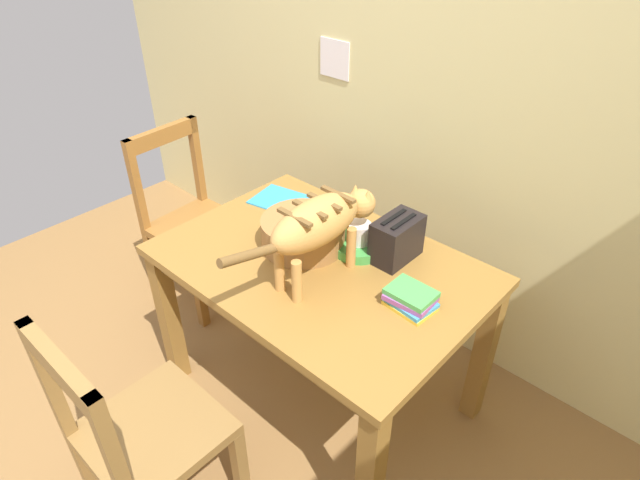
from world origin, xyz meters
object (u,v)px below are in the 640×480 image
(toaster, at_px, (397,239))
(wooden_chair_near, at_px, (193,221))
(book_stack, at_px, (411,299))
(wicker_basket, at_px, (303,232))
(dining_table, at_px, (320,281))
(coffee_mug, at_px, (360,233))
(saucer_bowl, at_px, (359,246))
(cat, at_px, (320,223))
(magazine, at_px, (286,202))
(wooden_chair_far, at_px, (141,435))

(toaster, distance_m, wooden_chair_near, 1.24)
(book_stack, xyz_separation_m, wicker_basket, (-0.52, 0.02, 0.03))
(dining_table, xyz_separation_m, wooden_chair_near, (-0.99, 0.09, -0.19))
(dining_table, height_order, wooden_chair_near, wooden_chair_near)
(coffee_mug, distance_m, wicker_basket, 0.22)
(dining_table, xyz_separation_m, toaster, (0.19, 0.21, 0.18))
(wicker_basket, bearing_deg, wooden_chair_near, 176.43)
(saucer_bowl, height_order, wooden_chair_near, wooden_chair_near)
(saucer_bowl, bearing_deg, toaster, 22.20)
(cat, xyz_separation_m, magazine, (-0.47, 0.28, -0.22))
(cat, xyz_separation_m, wooden_chair_far, (-0.10, -0.74, -0.51))
(toaster, height_order, wooden_chair_near, wooden_chair_near)
(magazine, distance_m, wooden_chair_far, 1.12)
(coffee_mug, distance_m, toaster, 0.14)
(coffee_mug, height_order, magazine, coffee_mug)
(book_stack, distance_m, toaster, 0.29)
(wicker_basket, height_order, wooden_chair_far, wooden_chair_far)
(wooden_chair_near, bearing_deg, wooden_chair_far, 43.20)
(cat, distance_m, toaster, 0.33)
(cat, bearing_deg, wooden_chair_near, 173.41)
(magazine, relative_size, wicker_basket, 0.89)
(saucer_bowl, xyz_separation_m, coffee_mug, (0.00, 0.00, 0.06))
(wooden_chair_near, height_order, wooden_chair_far, same)
(saucer_bowl, height_order, coffee_mug, coffee_mug)
(dining_table, distance_m, saucer_bowl, 0.20)
(dining_table, xyz_separation_m, saucer_bowl, (0.06, 0.16, 0.11))
(cat, xyz_separation_m, book_stack, (0.34, 0.08, -0.19))
(coffee_mug, relative_size, toaster, 0.65)
(cat, height_order, book_stack, cat)
(wicker_basket, xyz_separation_m, wooden_chair_near, (-0.86, 0.05, -0.35))
(cat, height_order, wooden_chair_far, cat)
(saucer_bowl, distance_m, coffee_mug, 0.06)
(saucer_bowl, xyz_separation_m, toaster, (0.13, 0.05, 0.07))
(coffee_mug, height_order, wicker_basket, coffee_mug)
(wooden_chair_near, bearing_deg, toaster, 92.69)
(cat, relative_size, book_stack, 4.16)
(saucer_bowl, distance_m, book_stack, 0.37)
(wooden_chair_near, relative_size, wooden_chair_far, 1.00)
(book_stack, height_order, wicker_basket, wicker_basket)
(dining_table, bearing_deg, wooden_chair_far, -93.55)
(toaster, bearing_deg, wooden_chair_near, -174.01)
(wooden_chair_far, bearing_deg, book_stack, 61.70)
(cat, distance_m, magazine, 0.59)
(dining_table, xyz_separation_m, cat, (0.05, -0.05, 0.32))
(dining_table, height_order, toaster, toaster)
(cat, bearing_deg, wooden_chair_far, -96.41)
(saucer_bowl, distance_m, toaster, 0.16)
(cat, relative_size, toaster, 3.48)
(cat, bearing_deg, toaster, 64.02)
(dining_table, bearing_deg, saucer_bowl, 70.13)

